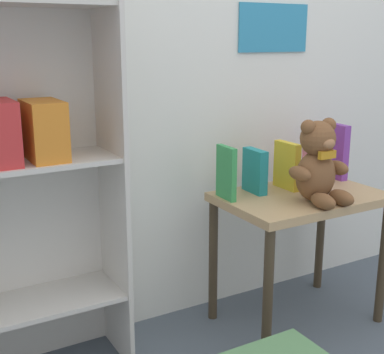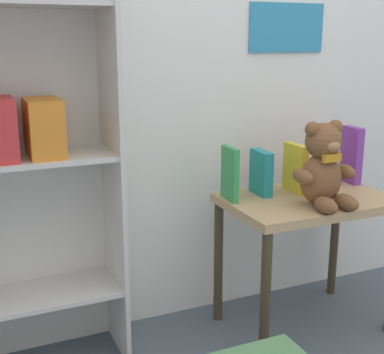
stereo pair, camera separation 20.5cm
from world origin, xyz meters
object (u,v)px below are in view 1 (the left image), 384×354
object	(u,v)px
display_table	(300,214)
book_standing_purple	(337,152)
book_standing_pink	(312,154)
book_standing_teal	(255,171)
book_standing_green	(226,173)
book_standing_yellow	(287,166)
teddy_bear	(318,165)
bookshelf_side	(18,137)

from	to	relation	value
display_table	book_standing_purple	world-z (taller)	book_standing_purple
book_standing_pink	book_standing_teal	bearing A→B (deg)	-179.97
book_standing_green	book_standing_teal	xyz separation A→B (m)	(0.16, 0.02, -0.02)
display_table	book_standing_teal	world-z (taller)	book_standing_teal
book_standing_green	book_standing_yellow	xyz separation A→B (m)	(0.32, -0.00, -0.01)
teddy_bear	book_standing_pink	distance (m)	0.29
display_table	book_standing_purple	bearing A→B (deg)	21.01
teddy_bear	book_standing_teal	bearing A→B (deg)	121.59
bookshelf_side	book_standing_yellow	distance (m)	1.14
book_standing_green	bookshelf_side	bearing A→B (deg)	175.56
display_table	book_standing_yellow	world-z (taller)	book_standing_yellow
book_standing_pink	book_standing_purple	xyz separation A→B (m)	(0.16, 0.00, -0.01)
teddy_bear	book_standing_yellow	bearing A→B (deg)	85.65
display_table	book_standing_teal	size ratio (longest dim) A/B	3.68
display_table	book_standing_pink	bearing A→B (deg)	37.38
bookshelf_side	book_standing_yellow	xyz separation A→B (m)	(1.12, -0.10, -0.21)
book_standing_yellow	book_standing_pink	xyz separation A→B (m)	(0.16, 0.02, 0.03)
book_standing_green	book_standing_teal	distance (m)	0.16
display_table	teddy_bear	xyz separation A→B (m)	(-0.02, -0.11, 0.24)
book_standing_pink	book_standing_purple	world-z (taller)	book_standing_pink
book_standing_teal	book_standing_yellow	bearing A→B (deg)	-4.61
display_table	bookshelf_side	bearing A→B (deg)	169.76
book_standing_green	book_standing_purple	size ratio (longest dim) A/B	0.85
book_standing_green	book_standing_yellow	world-z (taller)	book_standing_green
book_standing_green	book_standing_pink	distance (m)	0.48
book_standing_yellow	book_standing_purple	world-z (taller)	book_standing_purple
book_standing_yellow	book_standing_pink	bearing A→B (deg)	6.72
bookshelf_side	book_standing_green	distance (m)	0.83
display_table	book_standing_purple	xyz separation A→B (m)	(0.32, 0.12, 0.22)
book_standing_green	book_standing_teal	size ratio (longest dim) A/B	1.17
teddy_bear	book_standing_pink	xyz separation A→B (m)	(0.18, 0.23, -0.02)
book_standing_pink	book_standing_yellow	bearing A→B (deg)	-173.35
book_standing_green	book_standing_yellow	bearing A→B (deg)	2.33
book_standing_yellow	display_table	bearing A→B (deg)	-89.71
book_standing_green	book_standing_teal	bearing A→B (deg)	8.97
bookshelf_side	book_standing_green	size ratio (longest dim) A/B	7.47
bookshelf_side	display_table	xyz separation A→B (m)	(1.12, -0.20, -0.41)
bookshelf_side	book_standing_green	world-z (taller)	bookshelf_side
teddy_bear	book_standing_green	distance (m)	0.37
display_table	book_standing_yellow	size ratio (longest dim) A/B	3.35
display_table	book_standing_green	bearing A→B (deg)	161.81
book_standing_teal	bookshelf_side	bearing A→B (deg)	177.46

